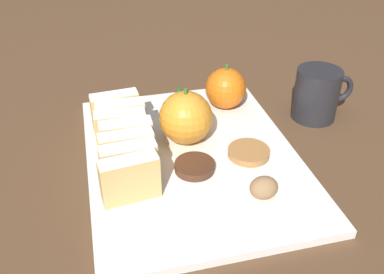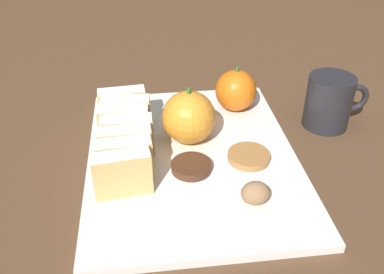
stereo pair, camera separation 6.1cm
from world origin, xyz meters
TOP-DOWN VIEW (x-y plane):
  - ground_plane at (0.00, 0.00)m, footprint 6.00×6.00m
  - serving_platter at (0.00, 0.00)m, footprint 0.30×0.39m
  - stollen_slice_front at (-0.10, -0.07)m, footprint 0.08×0.03m
  - stollen_slice_second at (-0.09, -0.05)m, footprint 0.07×0.03m
  - stollen_slice_third at (-0.09, -0.02)m, footprint 0.07×0.03m
  - stollen_slice_fourth at (-0.09, 0.01)m, footprint 0.07×0.02m
  - stollen_slice_fifth at (-0.10, 0.04)m, footprint 0.07×0.03m
  - stollen_slice_sixth at (-0.09, 0.07)m, footprint 0.07×0.02m
  - stollen_slice_back at (-0.10, 0.10)m, footprint 0.08×0.03m
  - orange_near at (0.00, 0.04)m, footprint 0.08×0.08m
  - orange_far at (0.09, 0.12)m, footprint 0.07×0.07m
  - walnut at (0.07, -0.11)m, footprint 0.04×0.03m
  - chocolate_cookie at (-0.01, -0.04)m, footprint 0.06×0.06m
  - gingerbread_cookie at (0.08, -0.02)m, footprint 0.06×0.06m
  - evergreen_sprig at (0.01, 0.12)m, footprint 0.05×0.05m
  - coffee_mug at (0.23, 0.07)m, footprint 0.10×0.07m

SIDE VIEW (x-z plane):
  - ground_plane at x=0.00m, z-range 0.00..0.00m
  - serving_platter at x=0.00m, z-range 0.00..0.01m
  - gingerbread_cookie at x=0.08m, z-range 0.01..0.02m
  - chocolate_cookie at x=-0.01m, z-range 0.01..0.02m
  - walnut at x=0.07m, z-range 0.01..0.04m
  - evergreen_sprig at x=0.01m, z-range 0.01..0.06m
  - stollen_slice_front at x=-0.10m, z-range 0.01..0.07m
  - stollen_slice_second at x=-0.09m, z-range 0.01..0.07m
  - stollen_slice_third at x=-0.09m, z-range 0.01..0.07m
  - stollen_slice_fourth at x=-0.09m, z-range 0.01..0.07m
  - stollen_slice_fifth at x=-0.10m, z-range 0.01..0.07m
  - stollen_slice_sixth at x=-0.09m, z-range 0.01..0.07m
  - stollen_slice_back at x=-0.10m, z-range 0.01..0.07m
  - coffee_mug at x=0.23m, z-range 0.00..0.09m
  - orange_far at x=0.09m, z-range 0.01..0.09m
  - orange_near at x=0.00m, z-range 0.01..0.10m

